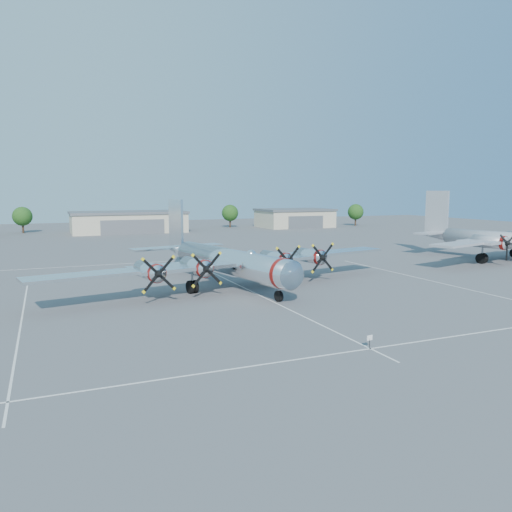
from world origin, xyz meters
name	(u,v)px	position (x,y,z in m)	size (l,w,h in m)	color
ground	(248,290)	(0.00, 0.00, 0.00)	(260.00, 260.00, 0.00)	#4E4E50
parking_lines	(254,293)	(0.00, -1.75, 0.01)	(60.00, 50.08, 0.01)	silver
hangar_center	(129,222)	(0.00, 81.96, 2.71)	(28.60, 14.60, 5.40)	#BCB495
hangar_east	(295,218)	(48.00, 81.96, 2.71)	(20.60, 14.60, 5.40)	#BCB495
tree_west	(22,216)	(-25.00, 90.00, 4.22)	(4.80, 4.80, 6.64)	#382619
tree_east	(230,213)	(30.00, 88.00, 4.22)	(4.80, 4.80, 6.64)	#382619
tree_far_east	(356,212)	(68.00, 80.00, 4.22)	(4.80, 4.80, 6.64)	#382619
main_bomber_b29	(225,285)	(-1.45, 3.36, 0.00)	(42.94, 29.37, 9.50)	white
twin_engine_east	(490,259)	(43.76, 7.53, 0.00)	(33.50, 24.09, 10.62)	#A9A9AE
info_placard	(370,339)	(-0.04, -21.95, 0.65)	(0.49, 0.13, 0.93)	black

